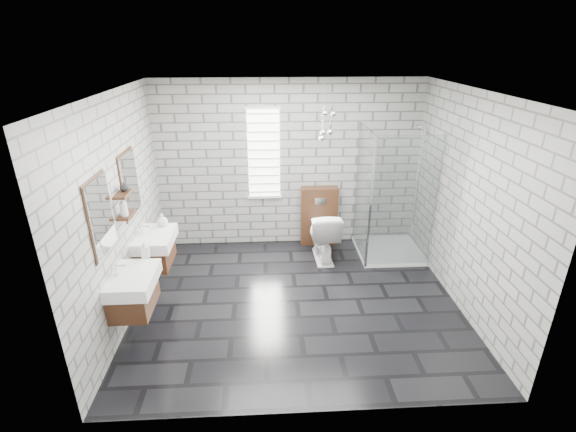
{
  "coord_description": "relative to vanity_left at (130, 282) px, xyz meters",
  "views": [
    {
      "loc": [
        -0.38,
        -4.65,
        3.24
      ],
      "look_at": [
        -0.1,
        0.35,
        1.09
      ],
      "focal_mm": 26.0,
      "sensor_mm": 36.0,
      "label": 1
    }
  ],
  "objects": [
    {
      "name": "vanity_left",
      "position": [
        0.0,
        0.0,
        0.0
      ],
      "size": [
        0.47,
        0.7,
        1.57
      ],
      "color": "#472816",
      "rests_on": "wall_left"
    },
    {
      "name": "shelf_lower",
      "position": [
        -0.12,
        0.57,
        0.56
      ],
      "size": [
        0.14,
        0.3,
        0.03
      ],
      "primitive_type": "cube",
      "color": "#472816",
      "rests_on": "wall_left"
    },
    {
      "name": "shelf_upper",
      "position": [
        -0.12,
        0.57,
        0.82
      ],
      "size": [
        0.14,
        0.3,
        0.03
      ],
      "primitive_type": "cube",
      "color": "#472816",
      "rests_on": "wall_left"
    },
    {
      "name": "window",
      "position": [
        1.51,
        2.4,
        0.79
      ],
      "size": [
        0.56,
        0.05,
        1.48
      ],
      "color": "white",
      "rests_on": "wall_back"
    },
    {
      "name": "cistern_panel",
      "position": [
        2.4,
        2.32,
        -0.26
      ],
      "size": [
        0.6,
        0.2,
        1.0
      ],
      "primitive_type": "cube",
      "color": "#472816",
      "rests_on": "floor"
    },
    {
      "name": "toilet",
      "position": [
        2.4,
        1.79,
        -0.35
      ],
      "size": [
        0.48,
        0.81,
        0.81
      ],
      "primitive_type": "imported",
      "rotation": [
        0.0,
        0.0,
        3.18
      ],
      "color": "white",
      "rests_on": "floor"
    },
    {
      "name": "wall_front",
      "position": [
        1.91,
        -1.19,
        0.59
      ],
      "size": [
        4.2,
        0.02,
        2.7
      ],
      "primitive_type": "cube",
      "color": "#989893",
      "rests_on": "floor"
    },
    {
      "name": "wall_right",
      "position": [
        4.02,
        0.62,
        0.59
      ],
      "size": [
        0.02,
        3.6,
        2.7
      ],
      "primitive_type": "cube",
      "color": "#989893",
      "rests_on": "floor"
    },
    {
      "name": "shower_enclosure",
      "position": [
        3.41,
        1.8,
        -0.25
      ],
      "size": [
        1.0,
        1.0,
        2.03
      ],
      "color": "white",
      "rests_on": "floor"
    },
    {
      "name": "soap_bottle_a",
      "position": [
        0.09,
        0.4,
        0.2
      ],
      "size": [
        0.11,
        0.11,
        0.21
      ],
      "primitive_type": "imported",
      "rotation": [
        0.0,
        0.0,
        0.23
      ],
      "color": "#B2B2B2",
      "rests_on": "vanity_left"
    },
    {
      "name": "ceiling",
      "position": [
        1.91,
        0.62,
        1.95
      ],
      "size": [
        4.2,
        3.6,
        0.02
      ],
      "primitive_type": "cube",
      "color": "white",
      "rests_on": "wall_back"
    },
    {
      "name": "soap_bottle_c",
      "position": [
        -0.11,
        0.5,
        0.7
      ],
      "size": [
        0.09,
        0.1,
        0.24
      ],
      "primitive_type": "imported",
      "rotation": [
        0.0,
        0.0,
        -0.02
      ],
      "color": "#B2B2B2",
      "rests_on": "shelf_lower"
    },
    {
      "name": "wall_left",
      "position": [
        -0.2,
        0.62,
        0.59
      ],
      "size": [
        0.02,
        3.6,
        2.7
      ],
      "primitive_type": "cube",
      "color": "#989893",
      "rests_on": "floor"
    },
    {
      "name": "vanity_right",
      "position": [
        0.0,
        1.03,
        0.0
      ],
      "size": [
        0.47,
        0.7,
        1.57
      ],
      "color": "#472816",
      "rests_on": "wall_left"
    },
    {
      "name": "flush_plate",
      "position": [
        2.4,
        2.21,
        0.04
      ],
      "size": [
        0.18,
        0.01,
        0.12
      ],
      "primitive_type": "cube",
      "color": "silver",
      "rests_on": "cistern_panel"
    },
    {
      "name": "floor",
      "position": [
        1.91,
        0.62,
        -0.77
      ],
      "size": [
        4.2,
        3.6,
        0.02
      ],
      "primitive_type": "cube",
      "color": "black",
      "rests_on": "ground"
    },
    {
      "name": "wall_back",
      "position": [
        1.91,
        2.43,
        0.59
      ],
      "size": [
        4.2,
        0.02,
        2.7
      ],
      "primitive_type": "cube",
      "color": "#989893",
      "rests_on": "floor"
    },
    {
      "name": "vase",
      "position": [
        -0.11,
        0.63,
        0.89
      ],
      "size": [
        0.12,
        0.12,
        0.1
      ],
      "primitive_type": "imported",
      "rotation": [
        0.0,
        0.0,
        -0.21
      ],
      "color": "#B2B2B2",
      "rests_on": "shelf_upper"
    },
    {
      "name": "soap_bottle_b",
      "position": [
        0.1,
        1.29,
        0.18
      ],
      "size": [
        0.18,
        0.18,
        0.18
      ],
      "primitive_type": "imported",
      "rotation": [
        0.0,
        0.0,
        -0.36
      ],
      "color": "#B2B2B2",
      "rests_on": "vanity_right"
    },
    {
      "name": "pendant_cluster",
      "position": [
        2.43,
        1.99,
        1.31
      ],
      "size": [
        0.27,
        0.23,
        0.84
      ],
      "color": "silver",
      "rests_on": "ceiling"
    }
  ]
}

